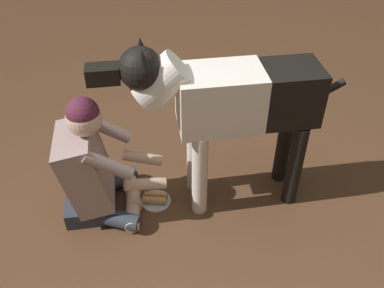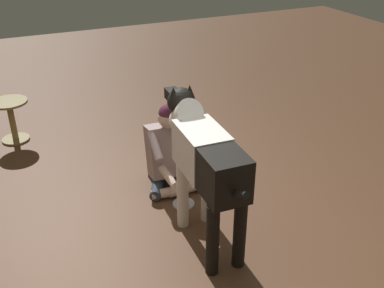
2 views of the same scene
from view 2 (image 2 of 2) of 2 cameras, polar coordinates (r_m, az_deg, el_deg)
ground_plane at (r=3.96m, az=-1.41°, el=-11.51°), size 14.72×14.72×0.00m
person_sitting_on_floor at (r=4.43m, az=-2.81°, el=-1.15°), size 0.68×0.58×0.88m
large_dog at (r=3.55m, az=1.53°, el=-1.65°), size 1.50×0.35×1.18m
hot_dog_on_plate at (r=4.31m, az=-1.08°, el=-7.27°), size 0.21×0.21×0.06m
round_side_table at (r=5.72m, az=-21.71°, el=3.16°), size 0.43×0.43×0.50m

